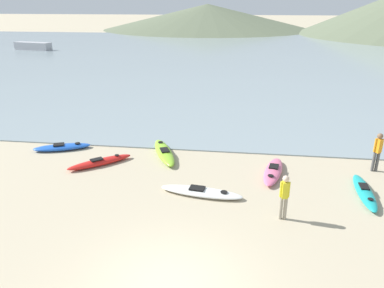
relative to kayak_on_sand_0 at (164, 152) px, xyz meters
The scene contains 11 objects.
bay_water 35.81m from the kayak_on_sand_0, 86.91° to the left, with size 160.00×70.00×0.06m, color gray.
far_hill_left 87.04m from the kayak_on_sand_0, 94.13° to the left, with size 54.08×54.08×6.26m, color #5B664C.
kayak_on_sand_0 is the anchor object (origin of this frame).
kayak_on_sand_1 8.94m from the kayak_on_sand_0, 18.79° to the right, with size 0.73×3.08×0.34m.
kayak_on_sand_2 5.25m from the kayak_on_sand_0, behind, with size 2.85×1.69×0.32m.
kayak_on_sand_3 3.06m from the kayak_on_sand_0, 150.75° to the right, with size 2.65×2.40×0.33m.
kayak_on_sand_4 5.31m from the kayak_on_sand_0, 16.19° to the right, with size 1.28×2.99×0.36m.
kayak_on_sand_5 4.30m from the kayak_on_sand_0, 58.93° to the right, with size 3.32×1.21×0.29m.
person_near_foreground 7.24m from the kayak_on_sand_0, 44.00° to the right, with size 0.33×0.24×1.64m.
person_near_waterline 9.58m from the kayak_on_sand_0, ahead, with size 0.36×0.31×1.76m.
moored_boat_1 47.18m from the kayak_on_sand_0, 126.49° to the left, with size 5.99×2.57×1.10m.
Camera 1 is at (1.66, -7.59, 7.03)m, focal length 35.00 mm.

